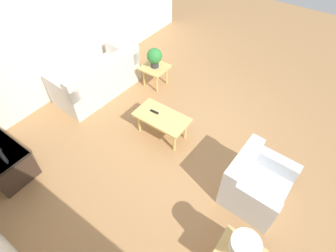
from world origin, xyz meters
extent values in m
plane|color=#A87A4C|center=(0.00, 0.00, 0.00)|extent=(14.00, 14.00, 0.00)
cube|color=silver|center=(3.06, 0.00, 1.35)|extent=(0.12, 7.20, 2.70)
cube|color=silver|center=(2.40, 0.01, 0.23)|extent=(0.96, 1.83, 0.46)
cube|color=silver|center=(2.07, 0.02, 0.66)|extent=(0.29, 1.79, 0.41)
cube|color=silver|center=(2.36, -0.78, 0.59)|extent=(0.88, 0.24, 0.26)
cube|color=silver|center=(2.44, 0.80, 0.59)|extent=(0.88, 0.24, 0.26)
cube|color=silver|center=(-1.34, 0.44, 0.22)|extent=(0.82, 0.90, 0.43)
cube|color=silver|center=(-1.04, 0.43, 0.62)|extent=(0.24, 0.87, 0.37)
cube|color=silver|center=(-1.32, 0.79, 0.55)|extent=(0.79, 0.19, 0.24)
cube|color=silver|center=(-1.35, 0.09, 0.55)|extent=(0.79, 0.19, 0.24)
cube|color=tan|center=(0.54, 0.22, 0.44)|extent=(0.96, 0.52, 0.04)
cylinder|color=tan|center=(0.15, 0.05, 0.21)|extent=(0.05, 0.05, 0.42)
cylinder|color=tan|center=(0.93, 0.05, 0.21)|extent=(0.05, 0.05, 0.42)
cylinder|color=tan|center=(0.15, 0.39, 0.21)|extent=(0.05, 0.05, 0.42)
cylinder|color=tan|center=(0.93, 0.39, 0.21)|extent=(0.05, 0.05, 0.42)
cube|color=tan|center=(1.54, -0.88, 0.45)|extent=(0.52, 0.52, 0.04)
cylinder|color=tan|center=(1.36, -1.06, 0.22)|extent=(0.04, 0.04, 0.44)
cylinder|color=tan|center=(1.71, -1.06, 0.22)|extent=(0.04, 0.04, 0.44)
cylinder|color=tan|center=(1.36, -0.70, 0.22)|extent=(0.04, 0.04, 0.44)
cylinder|color=tan|center=(1.71, -0.70, 0.22)|extent=(0.04, 0.04, 0.44)
cylinder|color=tan|center=(-1.35, 1.36, 0.22)|extent=(0.04, 0.04, 0.44)
cube|color=#38281E|center=(2.16, 2.34, 0.27)|extent=(1.03, 0.59, 0.53)
cylinder|color=#333338|center=(1.54, -0.88, 0.54)|extent=(0.17, 0.17, 0.13)
sphere|color=#2D7F38|center=(1.54, -0.88, 0.74)|extent=(0.32, 0.32, 0.32)
cylinder|color=white|center=(-1.52, 1.53, 0.81)|extent=(0.32, 0.32, 0.17)
cube|color=black|center=(0.71, 0.21, 0.47)|extent=(0.16, 0.05, 0.02)
camera|label=1|loc=(-1.42, 2.77, 3.67)|focal=28.00mm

